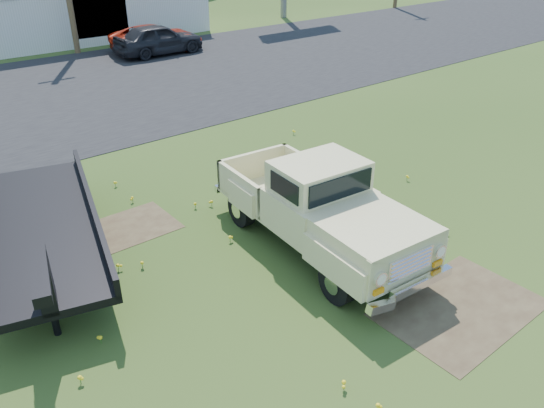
{
  "coord_description": "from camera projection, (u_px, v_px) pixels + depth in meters",
  "views": [
    {
      "loc": [
        -5.98,
        -6.77,
        6.29
      ],
      "look_at": [
        0.3,
        1.0,
        0.91
      ],
      "focal_mm": 35.0,
      "sensor_mm": 36.0,
      "label": 1
    }
  ],
  "objects": [
    {
      "name": "dark_sedan",
      "position": [
        159.0,
        39.0,
        27.49
      ],
      "size": [
        4.61,
        1.87,
        1.57
      ],
      "primitive_type": "imported",
      "rotation": [
        0.0,
        0.0,
        1.58
      ],
      "color": "black",
      "rests_on": "ground"
    },
    {
      "name": "vintage_pickup_truck",
      "position": [
        318.0,
        205.0,
        11.09
      ],
      "size": [
        2.62,
        5.71,
        2.01
      ],
      "primitive_type": null,
      "rotation": [
        0.0,
        0.0,
        -0.08
      ],
      "color": "beige",
      "rests_on": "ground"
    },
    {
      "name": "asphalt_lot",
      "position": [
        46.0,
        97.0,
        21.19
      ],
      "size": [
        90.0,
        14.0,
        0.02
      ],
      "primitive_type": "cube",
      "color": "black",
      "rests_on": "ground"
    },
    {
      "name": "red_pickup",
      "position": [
        156.0,
        38.0,
        28.26
      ],
      "size": [
        5.24,
        3.22,
        1.36
      ],
      "primitive_type": "imported",
      "rotation": [
        0.0,
        0.0,
        1.36
      ],
      "color": "maroon",
      "rests_on": "ground"
    },
    {
      "name": "dirt_patch_a",
      "position": [
        460.0,
        308.0,
        9.71
      ],
      "size": [
        3.0,
        2.0,
        0.01
      ],
      "primitive_type": "cube",
      "color": "#443324",
      "rests_on": "ground"
    },
    {
      "name": "flatbed_trailer",
      "position": [
        39.0,
        222.0,
        10.7
      ],
      "size": [
        3.82,
        6.97,
        1.81
      ],
      "primitive_type": null,
      "rotation": [
        0.0,
        0.0,
        -0.26
      ],
      "color": "black",
      "rests_on": "ground"
    },
    {
      "name": "ground",
      "position": [
        291.0,
        265.0,
        10.93
      ],
      "size": [
        140.0,
        140.0,
        0.0
      ],
      "primitive_type": "plane",
      "color": "#2A4416",
      "rests_on": "ground"
    },
    {
      "name": "dirt_patch_b",
      "position": [
        126.0,
        228.0,
        12.22
      ],
      "size": [
        2.2,
        1.6,
        0.01
      ],
      "primitive_type": "cube",
      "color": "#443324",
      "rests_on": "ground"
    }
  ]
}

